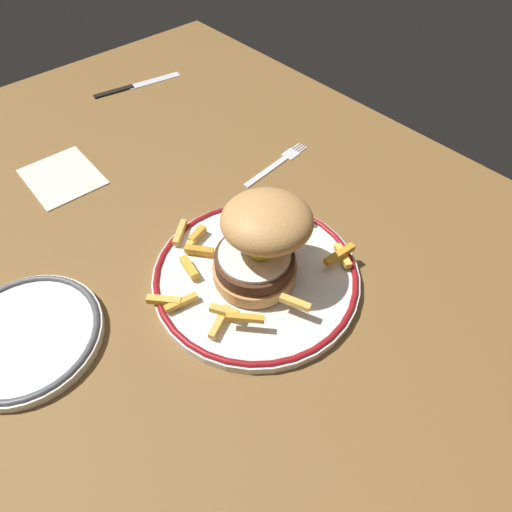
{
  "coord_description": "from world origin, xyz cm",
  "views": [
    {
      "loc": [
        29.75,
        -19.09,
        44.2
      ],
      "look_at": [
        4.69,
        3.35,
        4.6
      ],
      "focal_mm": 30.44,
      "sensor_mm": 36.0,
      "label": 1
    }
  ],
  "objects_px": {
    "dinner_plate": "(256,275)",
    "knife": "(131,86)",
    "burger": "(262,239)",
    "napkin": "(62,176)",
    "fork": "(278,163)",
    "side_plate": "(26,336)"
  },
  "relations": [
    {
      "from": "dinner_plate",
      "to": "fork",
      "type": "bearing_deg",
      "value": 129.7
    },
    {
      "from": "burger",
      "to": "fork",
      "type": "relative_size",
      "value": 1.05
    },
    {
      "from": "dinner_plate",
      "to": "burger",
      "type": "relative_size",
      "value": 1.72
    },
    {
      "from": "dinner_plate",
      "to": "fork",
      "type": "distance_m",
      "value": 0.24
    },
    {
      "from": "dinner_plate",
      "to": "burger",
      "type": "height_order",
      "value": "burger"
    },
    {
      "from": "fork",
      "to": "napkin",
      "type": "height_order",
      "value": "same"
    },
    {
      "from": "knife",
      "to": "burger",
      "type": "bearing_deg",
      "value": -13.7
    },
    {
      "from": "dinner_plate",
      "to": "napkin",
      "type": "bearing_deg",
      "value": -165.33
    },
    {
      "from": "dinner_plate",
      "to": "knife",
      "type": "bearing_deg",
      "value": 165.6
    },
    {
      "from": "dinner_plate",
      "to": "fork",
      "type": "xyz_separation_m",
      "value": [
        -0.15,
        0.18,
        -0.01
      ]
    },
    {
      "from": "dinner_plate",
      "to": "fork",
      "type": "relative_size",
      "value": 1.81
    },
    {
      "from": "fork",
      "to": "dinner_plate",
      "type": "bearing_deg",
      "value": -50.3
    },
    {
      "from": "side_plate",
      "to": "knife",
      "type": "relative_size",
      "value": 0.95
    },
    {
      "from": "burger",
      "to": "side_plate",
      "type": "relative_size",
      "value": 0.89
    },
    {
      "from": "napkin",
      "to": "knife",
      "type": "bearing_deg",
      "value": 126.68
    },
    {
      "from": "fork",
      "to": "side_plate",
      "type": "bearing_deg",
      "value": -84.25
    },
    {
      "from": "fork",
      "to": "knife",
      "type": "bearing_deg",
      "value": -172.46
    },
    {
      "from": "burger",
      "to": "knife",
      "type": "distance_m",
      "value": 0.55
    },
    {
      "from": "dinner_plate",
      "to": "napkin",
      "type": "height_order",
      "value": "dinner_plate"
    },
    {
      "from": "knife",
      "to": "napkin",
      "type": "height_order",
      "value": "knife"
    },
    {
      "from": "dinner_plate",
      "to": "burger",
      "type": "bearing_deg",
      "value": 62.38
    },
    {
      "from": "burger",
      "to": "knife",
      "type": "bearing_deg",
      "value": 166.3
    }
  ]
}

